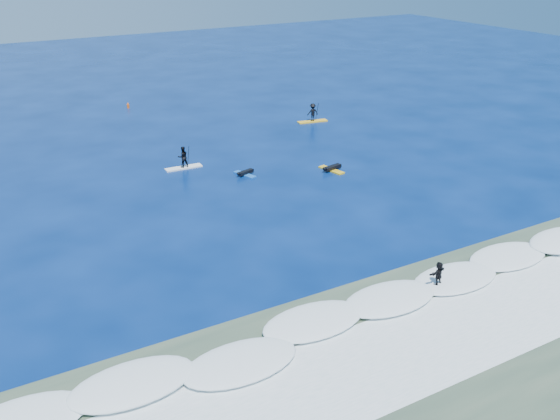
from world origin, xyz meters
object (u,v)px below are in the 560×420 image
prone_paddler_far (245,173)px  wave_surfer (438,275)px  sup_paddler_center (183,159)px  sup_paddler_right (313,114)px  prone_paddler_near (332,169)px  marker_buoy (128,106)px

prone_paddler_far → wave_surfer: (0.86, -18.29, 0.60)m
sup_paddler_center → prone_paddler_far: 4.76m
sup_paddler_right → prone_paddler_near: bearing=-106.7°
sup_paddler_center → prone_paddler_near: bearing=-30.1°
sup_paddler_center → sup_paddler_right: (14.76, 5.74, 0.05)m
prone_paddler_near → prone_paddler_far: 6.22m
sup_paddler_right → prone_paddler_far: size_ratio=1.47×
sup_paddler_center → prone_paddler_far: (3.18, -3.49, -0.57)m
sup_paddler_right → wave_surfer: size_ratio=1.58×
prone_paddler_near → wave_surfer: (-4.93, -16.03, 0.58)m
prone_paddler_near → wave_surfer: bearing=151.6°
prone_paddler_far → wave_surfer: 18.32m
sup_paddler_center → prone_paddler_near: size_ratio=1.23×
sup_paddler_center → prone_paddler_near: (8.98, -5.75, -0.55)m
prone_paddler_far → sup_paddler_center: bearing=25.5°
sup_paddler_center → wave_surfer: size_ratio=1.50×
prone_paddler_near → marker_buoy: size_ratio=3.62×
prone_paddler_far → wave_surfer: bearing=165.8°
sup_paddler_right → prone_paddler_near: size_ratio=1.29×
prone_paddler_near → wave_surfer: wave_surfer is taller
sup_paddler_center → prone_paddler_near: 10.67m
prone_paddler_far → wave_surfer: size_ratio=1.07×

